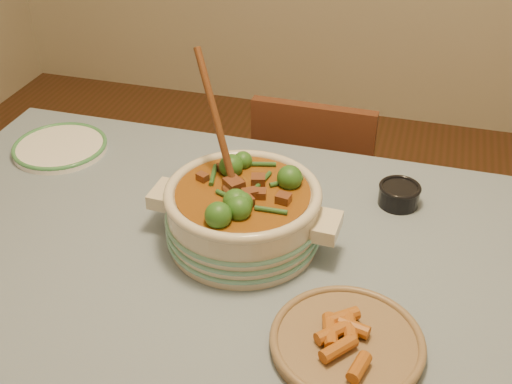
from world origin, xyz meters
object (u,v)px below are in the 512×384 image
stew_casserole (243,209)px  white_plate (60,147)px  condiment_bowl (399,194)px  fried_plate (347,340)px  chair_far (315,187)px  dining_table (247,308)px

stew_casserole → white_plate: 0.63m
stew_casserole → condiment_bowl: 0.39m
fried_plate → chair_far: fried_plate is taller
dining_table → chair_far: chair_far is taller
stew_casserole → fried_plate: bearing=-42.3°
stew_casserole → chair_far: stew_casserole is taller
dining_table → condiment_bowl: size_ratio=15.96×
chair_far → dining_table: bearing=91.1°
stew_casserole → white_plate: (-0.58, 0.23, -0.07)m
fried_plate → chair_far: (-0.23, 0.94, -0.32)m
stew_casserole → fried_plate: stew_casserole is taller
stew_casserole → chair_far: size_ratio=0.52×
white_plate → condiment_bowl: 0.89m
stew_casserole → condiment_bowl: size_ratio=3.95×
stew_casserole → fried_plate: (0.27, -0.24, -0.06)m
condiment_bowl → chair_far: 0.64m
dining_table → condiment_bowl: (0.27, 0.34, 0.12)m
white_plate → chair_far: chair_far is taller
stew_casserole → dining_table: bearing=-70.1°
dining_table → stew_casserole: size_ratio=4.04×
stew_casserole → condiment_bowl: (0.31, 0.23, -0.05)m
stew_casserole → chair_far: 0.80m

